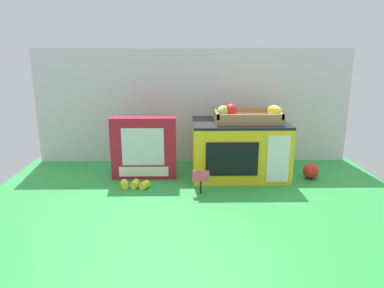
# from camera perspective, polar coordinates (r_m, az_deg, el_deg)

# --- Properties ---
(ground_plane) EXTENTS (1.70, 1.70, 0.00)m
(ground_plane) POSITION_cam_1_polar(r_m,az_deg,el_deg) (1.64, 0.37, -5.51)
(ground_plane) COLOR green
(ground_plane) RESTS_ON ground
(display_back_panel) EXTENTS (1.61, 0.03, 0.58)m
(display_back_panel) POSITION_cam_1_polar(r_m,az_deg,el_deg) (1.85, 0.18, 6.09)
(display_back_panel) COLOR silver
(display_back_panel) RESTS_ON ground
(toy_microwave) EXTENTS (0.43, 0.30, 0.26)m
(toy_microwave) POSITION_cam_1_polar(r_m,az_deg,el_deg) (1.66, 7.60, -0.74)
(toy_microwave) COLOR yellow
(toy_microwave) RESTS_ON ground
(food_groups_crate) EXTENTS (0.32, 0.21, 0.08)m
(food_groups_crate) POSITION_cam_1_polar(r_m,az_deg,el_deg) (1.63, 8.63, 4.48)
(food_groups_crate) COLOR #A37F51
(food_groups_crate) RESTS_ON toy_microwave
(cookie_set_box) EXTENTS (0.29, 0.06, 0.28)m
(cookie_set_box) POSITION_cam_1_polar(r_m,az_deg,el_deg) (1.62, -7.78, -0.68)
(cookie_set_box) COLOR #B2192D
(cookie_set_box) RESTS_ON ground
(price_sign) EXTENTS (0.07, 0.01, 0.10)m
(price_sign) POSITION_cam_1_polar(r_m,az_deg,el_deg) (1.45, 1.42, -5.58)
(price_sign) COLOR black
(price_sign) RESTS_ON ground
(loose_toy_banana) EXTENTS (0.13, 0.06, 0.03)m
(loose_toy_banana) POSITION_cam_1_polar(r_m,az_deg,el_deg) (1.54, -9.23, -6.45)
(loose_toy_banana) COLOR yellow
(loose_toy_banana) RESTS_ON ground
(loose_toy_apple) EXTENTS (0.07, 0.07, 0.07)m
(loose_toy_apple) POSITION_cam_1_polar(r_m,az_deg,el_deg) (1.72, 18.60, -4.14)
(loose_toy_apple) COLOR red
(loose_toy_apple) RESTS_ON ground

